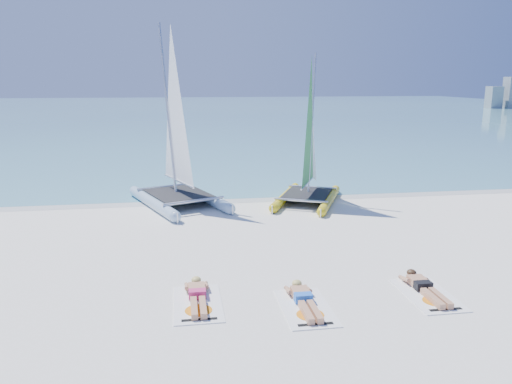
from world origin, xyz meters
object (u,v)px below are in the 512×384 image
catamaran_blue (176,150)px  sunbather_a (197,295)px  sunbather_c (424,286)px  towel_c (428,295)px  sunbather_b (304,299)px  towel_a (198,303)px  catamaran_yellow (310,154)px  towel_b (306,308)px

catamaran_blue → sunbather_a: (0.41, -8.60, -1.94)m
sunbather_a → catamaran_blue: bearing=92.7°
sunbather_c → towel_c: bearing=-90.0°
catamaran_blue → sunbather_c: bearing=-80.4°
sunbather_a → sunbather_b: same height
catamaran_blue → towel_a: (0.41, -8.79, -2.05)m
towel_a → sunbather_a: size_ratio=1.07×
catamaran_blue → catamaran_yellow: bearing=-23.3°
sunbather_b → sunbather_c: bearing=4.3°
towel_b → catamaran_blue: bearing=105.6°
catamaran_yellow → towel_a: bearing=-93.4°
catamaran_yellow → towel_c: bearing=-63.0°
towel_a → towel_b: bearing=-13.7°
towel_a → sunbather_b: bearing=-8.8°
catamaran_blue → towel_a: bearing=-108.9°
towel_a → sunbather_a: bearing=90.0°
catamaran_blue → towel_a: catamaran_blue is taller
catamaran_blue → towel_b: bearing=-96.0°
towel_c → sunbather_a: bearing=174.1°
sunbather_c → catamaran_yellow: bearing=92.1°
towel_b → sunbather_b: 0.22m
towel_b → sunbather_b: size_ratio=1.07×
catamaran_yellow → towel_a: catamaran_yellow is taller
sunbather_a → catamaran_yellow: bearing=61.1°
towel_a → towel_c: (4.99, -0.32, 0.00)m
catamaran_yellow → towel_b: bearing=-80.1°
towel_b → towel_c: 2.80m
sunbather_c → sunbather_a: bearing=176.3°
catamaran_blue → towel_c: size_ratio=3.73×
sunbather_a → sunbather_c: bearing=-3.7°
towel_a → sunbather_c: size_ratio=1.07×
catamaran_yellow → sunbather_a: 9.80m
towel_a → sunbather_a: (0.00, 0.19, 0.11)m
towel_c → catamaran_yellow: bearing=92.1°
sunbather_b → catamaran_blue: bearing=105.9°
catamaran_yellow → sunbather_b: bearing=-80.4°
towel_c → towel_b: bearing=-175.7°
towel_a → sunbather_a: 0.22m
catamaran_blue → sunbather_c: (5.40, -8.93, -1.94)m
towel_b → towel_c: bearing=4.3°
towel_a → sunbather_b: sunbather_b is taller
catamaran_yellow → sunbather_a: catamaran_yellow is taller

